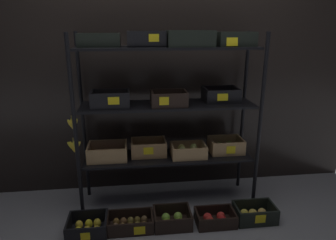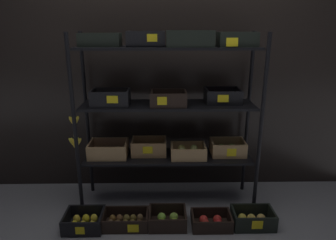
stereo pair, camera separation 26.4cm
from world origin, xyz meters
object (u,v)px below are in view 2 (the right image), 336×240
object	(u,v)px
crate_ground_apple_gold	(253,220)
crate_ground_apple_red	(211,222)
crate_ground_apple_green	(168,220)
display_rack	(167,104)
crate_ground_kiwi	(126,221)
crate_ground_lemon	(84,222)

from	to	relation	value
crate_ground_apple_gold	crate_ground_apple_red	bearing A→B (deg)	-178.54
crate_ground_apple_red	crate_ground_apple_green	bearing A→B (deg)	175.67
display_rack	crate_ground_apple_gold	bearing A→B (deg)	-28.68
crate_ground_apple_green	crate_ground_kiwi	bearing A→B (deg)	-179.07
crate_ground_apple_green	crate_ground_apple_gold	xyz separation A→B (m)	(0.70, -0.02, 0.00)
crate_ground_apple_green	crate_ground_apple_red	bearing A→B (deg)	-4.33
crate_ground_lemon	crate_ground_kiwi	world-z (taller)	crate_ground_lemon
crate_ground_apple_green	display_rack	bearing A→B (deg)	90.19
crate_ground_apple_red	crate_ground_apple_gold	bearing A→B (deg)	1.46
crate_ground_lemon	crate_ground_kiwi	xyz separation A→B (m)	(0.34, 0.02, -0.01)
crate_ground_apple_green	crate_ground_apple_red	distance (m)	0.36
display_rack	crate_ground_apple_red	distance (m)	1.05
display_rack	crate_ground_lemon	bearing A→B (deg)	-150.27
crate_ground_lemon	crate_ground_apple_red	distance (m)	1.04
crate_ground_lemon	crate_ground_apple_red	bearing A→B (deg)	-0.25
crate_ground_lemon	crate_ground_kiwi	bearing A→B (deg)	2.89
display_rack	crate_ground_lemon	world-z (taller)	display_rack
crate_ground_kiwi	crate_ground_apple_red	distance (m)	0.71
display_rack	crate_ground_lemon	distance (m)	1.19
crate_ground_lemon	crate_ground_kiwi	distance (m)	0.34
crate_ground_lemon	crate_ground_kiwi	size ratio (longest dim) A/B	0.83
crate_ground_apple_red	crate_ground_apple_gold	size ratio (longest dim) A/B	0.96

